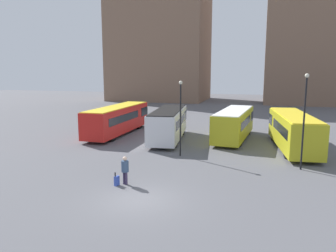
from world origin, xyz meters
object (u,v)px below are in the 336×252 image
bus_1 (168,123)px  traveler (125,168)px  bus_3 (293,130)px  lamp_post_2 (181,113)px  suitcase (117,181)px  lamp_post_0 (304,115)px  bus_0 (118,119)px  bus_2 (234,123)px

bus_1 → traveler: bearing=177.5°
bus_3 → lamp_post_2: (-8.70, -4.96, 1.81)m
lamp_post_2 → suitcase: bearing=-104.5°
lamp_post_0 → lamp_post_2: size_ratio=1.10×
lamp_post_0 → lamp_post_2: 8.85m
bus_1 → suitcase: size_ratio=11.83×
suitcase → lamp_post_0: 12.92m
bus_0 → lamp_post_0: size_ratio=1.78×
bus_1 → suitcase: bus_1 is taller
bus_2 → traveler: size_ratio=5.79×
bus_0 → bus_1: 6.25m
bus_3 → bus_0: bearing=75.6°
bus_0 → suitcase: bearing=-155.7°
bus_0 → bus_3: (17.29, -2.29, 0.03)m
bus_0 → suitcase: size_ratio=13.94×
bus_2 → traveler: bearing=166.6°
bus_2 → bus_3: size_ratio=0.92×
bus_2 → traveler: 15.94m
traveler → bus_3: bearing=-19.2°
bus_2 → bus_1: bearing=115.3°
bus_3 → lamp_post_0: size_ratio=1.65×
bus_1 → suitcase: (0.60, -13.22, -1.33)m
bus_1 → lamp_post_2: bearing=-162.4°
suitcase → bus_2: bearing=1.4°
bus_2 → lamp_post_2: 8.79m
bus_3 → lamp_post_0: 6.58m
bus_0 → lamp_post_0: bearing=-115.9°
bus_0 → traveler: size_ratio=6.79×
bus_0 → bus_2: (12.09, 0.59, -0.05)m
bus_1 → bus_2: bearing=-76.8°
bus_0 → traveler: bearing=-153.9°
bus_1 → lamp_post_0: (11.32, -6.89, 2.13)m
lamp_post_0 → bus_2: bearing=120.0°
bus_0 → lamp_post_2: 11.39m
bus_3 → suitcase: 16.53m
lamp_post_0 → bus_3: bearing=90.6°
bus_1 → suitcase: bearing=175.6°
traveler → lamp_post_2: 7.83m
bus_3 → lamp_post_2: 10.17m
traveler → lamp_post_0: (10.32, 5.99, 2.75)m
bus_0 → bus_2: size_ratio=1.17×
suitcase → lamp_post_2: 8.46m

